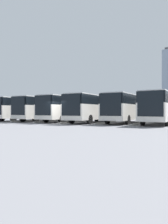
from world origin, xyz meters
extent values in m
plane|color=slate|center=(0.00, 0.00, 0.00)|extent=(600.00, 600.00, 0.00)
cube|color=silver|center=(-9.90, -5.47, 1.32)|extent=(2.69, 10.60, 1.73)
cube|color=black|center=(-9.90, -5.47, 2.71)|extent=(2.65, 10.44, 1.06)
cube|color=black|center=(-9.96, -0.17, 2.10)|extent=(2.28, 0.06, 2.29)
cube|color=silver|center=(-9.96, -0.16, 0.67)|extent=(2.46, 0.08, 0.40)
cube|color=silver|center=(-9.90, -5.47, 3.30)|extent=(2.58, 10.18, 0.12)
cylinder|color=black|center=(-11.08, -2.20, 0.52)|extent=(0.31, 1.04, 1.04)
cylinder|color=black|center=(-8.79, -2.18, 0.52)|extent=(0.31, 1.04, 1.04)
cylinder|color=black|center=(-8.73, -8.74, 0.52)|extent=(0.31, 1.04, 1.04)
cube|color=#9E9E99|center=(-7.92, -3.88, 0.07)|extent=(0.30, 6.03, 0.15)
cube|color=silver|center=(-5.94, -5.86, 1.32)|extent=(2.69, 10.60, 1.73)
cube|color=black|center=(-5.94, -5.86, 2.71)|extent=(2.65, 10.44, 1.06)
cube|color=black|center=(-6.00, -0.56, 2.10)|extent=(2.28, 0.06, 2.29)
cube|color=silver|center=(-6.00, -0.55, 0.67)|extent=(2.46, 0.08, 0.40)
cube|color=silver|center=(-5.94, -5.86, 3.30)|extent=(2.58, 10.18, 0.12)
cylinder|color=black|center=(-7.12, -2.59, 0.52)|extent=(0.31, 1.04, 1.04)
cylinder|color=black|center=(-4.83, -2.57, 0.52)|extent=(0.31, 1.04, 1.04)
cylinder|color=black|center=(-7.05, -9.15, 0.52)|extent=(0.31, 1.04, 1.04)
cylinder|color=black|center=(-4.77, -9.13, 0.52)|extent=(0.31, 1.04, 1.04)
cube|color=#9E9E99|center=(-3.96, -4.27, 0.07)|extent=(0.30, 6.03, 0.15)
cube|color=silver|center=(-1.98, -4.80, 1.32)|extent=(2.69, 10.60, 1.73)
cube|color=black|center=(-1.98, -4.80, 2.71)|extent=(2.65, 10.44, 1.06)
cube|color=black|center=(-2.03, 0.50, 2.10)|extent=(2.28, 0.06, 2.29)
cube|color=silver|center=(-2.03, 0.51, 0.67)|extent=(2.46, 0.08, 0.40)
cube|color=silver|center=(-1.98, -4.80, 3.30)|extent=(2.58, 10.18, 0.12)
cylinder|color=black|center=(-3.16, -1.53, 0.52)|extent=(0.31, 1.04, 1.04)
cylinder|color=black|center=(-0.87, -1.51, 0.52)|extent=(0.31, 1.04, 1.04)
cylinder|color=black|center=(-3.09, -8.09, 0.52)|extent=(0.31, 1.04, 1.04)
cylinder|color=black|center=(-0.80, -8.07, 0.52)|extent=(0.31, 1.04, 1.04)
cube|color=#9E9E99|center=(0.00, -3.21, 0.07)|extent=(0.30, 6.03, 0.15)
cube|color=silver|center=(1.98, -5.05, 1.32)|extent=(2.69, 10.60, 1.73)
cube|color=black|center=(1.98, -5.05, 2.71)|extent=(2.65, 10.44, 1.06)
cube|color=black|center=(1.93, 0.25, 2.10)|extent=(2.28, 0.06, 2.29)
cube|color=silver|center=(1.93, 0.26, 0.67)|extent=(2.46, 0.08, 0.40)
cube|color=silver|center=(1.98, -5.05, 3.30)|extent=(2.58, 10.18, 0.12)
cylinder|color=black|center=(0.80, -1.78, 0.52)|extent=(0.31, 1.04, 1.04)
cylinder|color=black|center=(3.09, -1.76, 0.52)|extent=(0.31, 1.04, 1.04)
cylinder|color=black|center=(0.87, -8.34, 0.52)|extent=(0.31, 1.04, 1.04)
cylinder|color=black|center=(3.16, -8.32, 0.52)|extent=(0.31, 1.04, 1.04)
cube|color=#9E9E99|center=(3.96, -3.46, 0.07)|extent=(0.30, 6.03, 0.15)
cube|color=silver|center=(5.94, -5.08, 1.32)|extent=(2.69, 10.60, 1.73)
cube|color=black|center=(5.94, -5.08, 2.71)|extent=(2.65, 10.44, 1.06)
cube|color=black|center=(5.89, 0.22, 2.10)|extent=(2.28, 0.06, 2.29)
cube|color=silver|center=(5.89, 0.22, 0.67)|extent=(2.46, 0.08, 0.40)
cube|color=silver|center=(5.94, -5.08, 3.30)|extent=(2.58, 10.18, 0.12)
cylinder|color=black|center=(4.77, -1.82, 0.52)|extent=(0.31, 1.04, 1.04)
cylinder|color=black|center=(7.05, -1.79, 0.52)|extent=(0.31, 1.04, 1.04)
cylinder|color=black|center=(4.83, -8.37, 0.52)|extent=(0.31, 1.04, 1.04)
cylinder|color=black|center=(7.12, -8.35, 0.52)|extent=(0.31, 1.04, 1.04)
cube|color=#9E9E99|center=(7.92, -3.50, 0.07)|extent=(0.30, 6.03, 0.15)
cube|color=silver|center=(9.90, -4.98, 1.32)|extent=(2.69, 10.60, 1.73)
cube|color=black|center=(9.90, -4.98, 2.71)|extent=(2.65, 10.44, 1.06)
cube|color=silver|center=(9.90, -4.98, 3.30)|extent=(2.58, 10.18, 0.12)
cylinder|color=black|center=(8.73, -1.71, 0.52)|extent=(0.31, 1.04, 1.04)
cylinder|color=black|center=(11.02, -1.69, 0.52)|extent=(0.31, 1.04, 1.04)
cylinder|color=black|center=(8.79, -8.27, 0.52)|extent=(0.31, 1.04, 1.04)
cylinder|color=black|center=(11.08, -8.24, 0.52)|extent=(0.31, 1.04, 1.04)
cube|color=gray|center=(0.00, -26.03, 2.16)|extent=(28.89, 13.07, 4.32)
cube|color=silver|center=(0.00, -34.07, 4.07)|extent=(28.89, 3.00, 0.24)
cylinder|color=slate|center=(10.11, -35.17, 2.03)|extent=(0.20, 0.20, 4.07)
camera|label=1|loc=(-14.32, 19.55, 1.42)|focal=35.00mm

